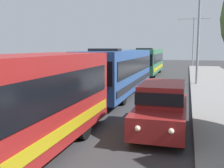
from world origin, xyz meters
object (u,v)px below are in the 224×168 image
Objects in this scene: bus_lead at (1,109)px; bus_middle at (148,61)px; bus_second_in_line at (120,70)px; white_suv at (162,105)px; streetlamp_far at (193,37)px; streetlamp_mid at (199,22)px.

bus_lead and bus_middle have the same top height.
white_suv is (3.70, -8.12, -0.66)m from bus_second_in_line.
streetlamp_far is (1.70, 37.37, 4.04)m from white_suv.
white_suv is at bearing -92.60° from streetlamp_far.
streetlamp_mid is (5.40, -8.37, 3.71)m from bus_middle.
bus_lead is 0.85× the size of bus_second_in_line.
bus_second_in_line is 14.09m from bus_middle.
white_suv is 0.58× the size of streetlamp_mid.
bus_lead is at bearing -128.51° from white_suv.
streetlamp_far is at bearing 82.68° from bus_lead.
bus_middle is at bearing -109.59° from streetlamp_far.
white_suv is (3.70, -22.20, -0.66)m from bus_middle.
bus_second_in_line is 2.50× the size of white_suv.
bus_lead is 2.13× the size of white_suv.
bus_lead is 5.98m from white_suv.
bus_second_in_line is 1.53× the size of streetlamp_far.
bus_second_in_line and bus_middle have the same top height.
streetlamp_far is at bearing 70.41° from bus_middle.
bus_middle is at bearing 122.81° from streetlamp_mid.
bus_second_in_line is at bearing 114.50° from white_suv.
bus_lead reaches higher than white_suv.
streetlamp_far is at bearing 87.40° from white_suv.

